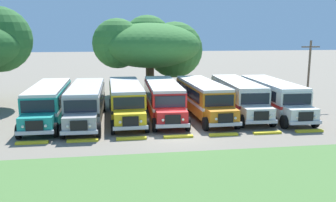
# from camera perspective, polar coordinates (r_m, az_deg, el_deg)

# --- Properties ---
(ground_plane) EXTENTS (220.00, 220.00, 0.00)m
(ground_plane) POSITION_cam_1_polar(r_m,az_deg,el_deg) (25.11, 1.34, -5.30)
(ground_plane) COLOR slate
(foreground_grass_strip) EXTENTS (80.00, 9.48, 0.01)m
(foreground_grass_strip) POSITION_cam_1_polar(r_m,az_deg,el_deg) (17.32, 6.17, -12.98)
(foreground_grass_strip) COLOR #4C7538
(foreground_grass_strip) RESTS_ON ground_plane
(parked_bus_slot_0) EXTENTS (2.78, 10.85, 2.82)m
(parked_bus_slot_0) POSITION_cam_1_polar(r_m,az_deg,el_deg) (30.10, -18.39, -0.05)
(parked_bus_slot_0) COLOR teal
(parked_bus_slot_0) RESTS_ON ground_plane
(parked_bus_slot_1) EXTENTS (2.79, 10.85, 2.82)m
(parked_bus_slot_1) POSITION_cam_1_polar(r_m,az_deg,el_deg) (29.35, -12.83, -0.03)
(parked_bus_slot_1) COLOR #9E9993
(parked_bus_slot_1) RESTS_ON ground_plane
(parked_bus_slot_2) EXTENTS (2.89, 10.86, 2.82)m
(parked_bus_slot_2) POSITION_cam_1_polar(r_m,az_deg,el_deg) (29.90, -6.71, 0.37)
(parked_bus_slot_2) COLOR yellow
(parked_bus_slot_2) RESTS_ON ground_plane
(parked_bus_slot_3) EXTENTS (2.84, 10.86, 2.82)m
(parked_bus_slot_3) POSITION_cam_1_polar(r_m,az_deg,el_deg) (30.26, -0.76, 0.57)
(parked_bus_slot_3) COLOR red
(parked_bus_slot_3) RESTS_ON ground_plane
(parked_bus_slot_4) EXTENTS (3.07, 10.89, 2.82)m
(parked_bus_slot_4) POSITION_cam_1_polar(r_m,az_deg,el_deg) (30.73, 5.54, 0.67)
(parked_bus_slot_4) COLOR orange
(parked_bus_slot_4) RESTS_ON ground_plane
(parked_bus_slot_5) EXTENTS (3.00, 10.88, 2.82)m
(parked_bus_slot_5) POSITION_cam_1_polar(r_m,az_deg,el_deg) (31.94, 11.00, 0.91)
(parked_bus_slot_5) COLOR silver
(parked_bus_slot_5) RESTS_ON ground_plane
(parked_bus_slot_6) EXTENTS (2.79, 10.85, 2.82)m
(parked_bus_slot_6) POSITION_cam_1_polar(r_m,az_deg,el_deg) (32.42, 16.27, 0.82)
(parked_bus_slot_6) COLOR silver
(parked_bus_slot_6) RESTS_ON ground_plane
(curb_wheelstop_0) EXTENTS (2.00, 0.36, 0.15)m
(curb_wheelstop_0) POSITION_cam_1_polar(r_m,az_deg,el_deg) (24.59, -20.75, -6.19)
(curb_wheelstop_0) COLOR yellow
(curb_wheelstop_0) RESTS_ON ground_plane
(curb_wheelstop_1) EXTENTS (2.00, 0.36, 0.15)m
(curb_wheelstop_1) POSITION_cam_1_polar(r_m,az_deg,el_deg) (24.10, -13.37, -6.11)
(curb_wheelstop_1) COLOR yellow
(curb_wheelstop_1) RESTS_ON ground_plane
(curb_wheelstop_2) EXTENTS (2.00, 0.36, 0.15)m
(curb_wheelstop_2) POSITION_cam_1_polar(r_m,az_deg,el_deg) (24.02, -5.82, -5.92)
(curb_wheelstop_2) COLOR yellow
(curb_wheelstop_2) RESTS_ON ground_plane
(curb_wheelstop_3) EXTENTS (2.00, 0.36, 0.15)m
(curb_wheelstop_3) POSITION_cam_1_polar(r_m,az_deg,el_deg) (24.34, 1.65, -5.64)
(curb_wheelstop_3) COLOR yellow
(curb_wheelstop_3) RESTS_ON ground_plane
(curb_wheelstop_4) EXTENTS (2.00, 0.36, 0.15)m
(curb_wheelstop_4) POSITION_cam_1_polar(r_m,az_deg,el_deg) (25.07, 8.80, -5.28)
(curb_wheelstop_4) COLOR yellow
(curb_wheelstop_4) RESTS_ON ground_plane
(curb_wheelstop_5) EXTENTS (2.00, 0.36, 0.15)m
(curb_wheelstop_5) POSITION_cam_1_polar(r_m,az_deg,el_deg) (26.15, 15.44, -4.87)
(curb_wheelstop_5) COLOR yellow
(curb_wheelstop_5) RESTS_ON ground_plane
(curb_wheelstop_6) EXTENTS (2.00, 0.36, 0.15)m
(curb_wheelstop_6) POSITION_cam_1_polar(r_m,az_deg,el_deg) (27.56, 21.48, -4.44)
(curb_wheelstop_6) COLOR yellow
(curb_wheelstop_6) RESTS_ON ground_plane
(broad_shade_tree) EXTENTS (12.35, 11.81, 8.96)m
(broad_shade_tree) POSITION_cam_1_polar(r_m,az_deg,el_deg) (40.63, -2.69, 8.81)
(broad_shade_tree) COLOR brown
(broad_shade_tree) RESTS_ON ground_plane
(utility_pole) EXTENTS (1.80, 0.20, 6.22)m
(utility_pole) POSITION_cam_1_polar(r_m,az_deg,el_deg) (36.92, 21.42, 4.46)
(utility_pole) COLOR brown
(utility_pole) RESTS_ON ground_plane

